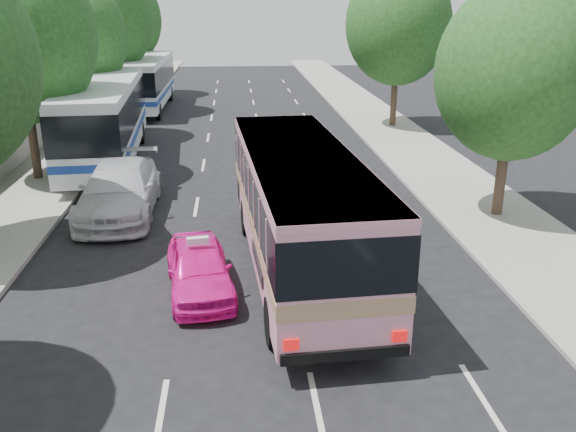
{
  "coord_description": "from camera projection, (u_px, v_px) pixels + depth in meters",
  "views": [
    {
      "loc": [
        -0.37,
        -11.5,
        7.23
      ],
      "look_at": [
        1.0,
        4.22,
        1.6
      ],
      "focal_mm": 38.0,
      "sensor_mm": 36.0,
      "label": 1
    }
  ],
  "objects": [
    {
      "name": "sidewalk_right",
      "position": [
        402.0,
        141.0,
        32.69
      ],
      "size": [
        4.0,
        90.0,
        0.12
      ],
      "primitive_type": "cube",
      "color": "#9E998E",
      "rests_on": "ground"
    },
    {
      "name": "pink_taxi",
      "position": [
        199.0,
        268.0,
        15.72
      ],
      "size": [
        2.11,
        4.15,
        1.35
      ],
      "primitive_type": "imported",
      "rotation": [
        0.0,
        0.0,
        0.13
      ],
      "color": "#FD16A3",
      "rests_on": "ground"
    },
    {
      "name": "ground",
      "position": [
        259.0,
        351.0,
        13.25
      ],
      "size": [
        120.0,
        120.0,
        0.0
      ],
      "primitive_type": "plane",
      "color": "black",
      "rests_on": "ground"
    },
    {
      "name": "tour_coach_front",
      "position": [
        105.0,
        115.0,
        27.75
      ],
      "size": [
        3.52,
        12.66,
        3.74
      ],
      "rotation": [
        0.0,
        0.0,
        0.07
      ],
      "color": "white",
      "rests_on": "ground"
    },
    {
      "name": "tree_left_e",
      "position": [
        105.0,
        12.0,
        38.5
      ],
      "size": [
        6.3,
        6.3,
        9.82
      ],
      "color": "#38281E",
      "rests_on": "ground"
    },
    {
      "name": "sidewalk_left",
      "position": [
        78.0,
        147.0,
        31.3
      ],
      "size": [
        4.0,
        90.0,
        0.15
      ],
      "primitive_type": "cube",
      "color": "#9E998E",
      "rests_on": "ground"
    },
    {
      "name": "white_pickup",
      "position": [
        120.0,
        190.0,
        21.45
      ],
      "size": [
        2.6,
        6.21,
        1.79
      ],
      "primitive_type": "imported",
      "rotation": [
        0.0,
        0.0,
        0.02
      ],
      "color": "silver",
      "rests_on": "ground"
    },
    {
      "name": "tree_left_d",
      "position": [
        74.0,
        32.0,
        31.25
      ],
      "size": [
        5.52,
        5.52,
        8.6
      ],
      "color": "#38281E",
      "rests_on": "ground"
    },
    {
      "name": "tree_left_f",
      "position": [
        123.0,
        16.0,
        46.13
      ],
      "size": [
        5.88,
        5.88,
        9.16
      ],
      "color": "#38281E",
      "rests_on": "ground"
    },
    {
      "name": "tour_coach_rear",
      "position": [
        147.0,
        78.0,
        41.64
      ],
      "size": [
        2.56,
        11.72,
        3.51
      ],
      "rotation": [
        0.0,
        0.0,
        -0.0
      ],
      "color": "white",
      "rests_on": "ground"
    },
    {
      "name": "low_wall",
      "position": [
        39.0,
        131.0,
        30.87
      ],
      "size": [
        0.3,
        90.0,
        1.5
      ],
      "primitive_type": "cube",
      "color": "#9E998E",
      "rests_on": "sidewalk_left"
    },
    {
      "name": "pink_bus",
      "position": [
        300.0,
        200.0,
        16.39
      ],
      "size": [
        3.4,
        10.91,
        3.43
      ],
      "rotation": [
        0.0,
        0.0,
        0.06
      ],
      "color": "#CE849B",
      "rests_on": "ground"
    },
    {
      "name": "taxi_roof_sign",
      "position": [
        198.0,
        241.0,
        15.47
      ],
      "size": [
        0.57,
        0.25,
        0.18
      ],
      "primitive_type": "cube",
      "rotation": [
        0.0,
        0.0,
        0.13
      ],
      "color": "silver",
      "rests_on": "pink_taxi"
    },
    {
      "name": "tree_right_far",
      "position": [
        400.0,
        20.0,
        34.4
      ],
      "size": [
        6.0,
        6.0,
        9.35
      ],
      "color": "#38281E",
      "rests_on": "ground"
    },
    {
      "name": "tree_right_near",
      "position": [
        518.0,
        66.0,
        19.67
      ],
      "size": [
        5.1,
        5.1,
        7.95
      ],
      "color": "#38281E",
      "rests_on": "ground"
    },
    {
      "name": "tree_left_c",
      "position": [
        19.0,
        29.0,
        23.57
      ],
      "size": [
        6.0,
        6.0,
        9.35
      ],
      "color": "#38281E",
      "rests_on": "ground"
    }
  ]
}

